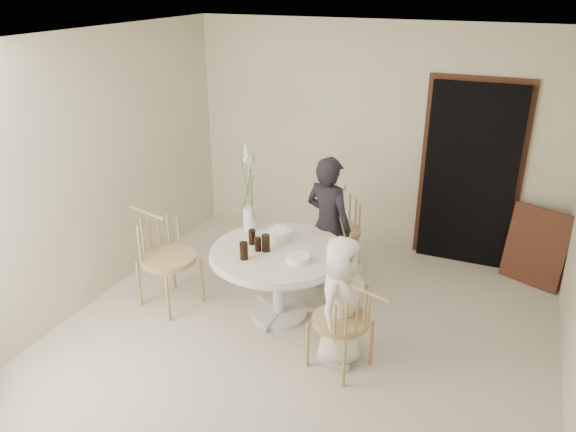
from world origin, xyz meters
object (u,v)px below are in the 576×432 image
at_px(chair_far, 340,219).
at_px(boy, 341,302).
at_px(birthday_cake, 280,235).
at_px(girl, 328,225).
at_px(chair_left, 159,246).
at_px(flower_vase, 249,200).
at_px(chair_right, 353,317).
at_px(table, 279,260).

xyz_separation_m(chair_far, boy, (0.57, -1.70, 0.02)).
bearing_deg(chair_far, birthday_cake, -114.64).
height_order(girl, boy, girl).
bearing_deg(chair_far, chair_left, -144.27).
bearing_deg(girl, flower_vase, 45.38).
bearing_deg(chair_left, birthday_cake, -55.10).
height_order(chair_far, boy, boy).
relative_size(girl, birthday_cake, 6.39).
height_order(chair_right, birthday_cake, birthday_cake).
xyz_separation_m(chair_left, girl, (1.50, 0.89, 0.12)).
bearing_deg(boy, chair_far, 27.64).
relative_size(chair_left, boy, 0.82).
xyz_separation_m(girl, flower_vase, (-0.72, -0.38, 0.31)).
bearing_deg(table, girl, 68.97).
bearing_deg(birthday_cake, boy, -36.45).
xyz_separation_m(chair_left, flower_vase, (0.78, 0.52, 0.43)).
distance_m(table, birthday_cake, 0.26).
relative_size(table, birthday_cake, 5.68).
bearing_deg(chair_right, flower_vase, -102.78).
height_order(birthday_cake, flower_vase, flower_vase).
xyz_separation_m(chair_far, chair_left, (-1.44, -1.47, 0.06)).
bearing_deg(table, chair_left, -170.28).
height_order(chair_left, boy, boy).
distance_m(table, chair_right, 1.07).
height_order(chair_right, boy, boy).
xyz_separation_m(girl, birthday_cake, (-0.34, -0.49, 0.04)).
relative_size(chair_left, girl, 0.65).
xyz_separation_m(birthday_cake, flower_vase, (-0.38, 0.12, 0.28)).
bearing_deg(flower_vase, chair_far, 55.14).
xyz_separation_m(chair_right, chair_left, (-2.15, 0.35, 0.08)).
bearing_deg(chair_right, table, -102.00).
bearing_deg(flower_vase, girl, 27.59).
distance_m(table, girl, 0.74).
xyz_separation_m(table, girl, (0.26, 0.68, 0.13)).
bearing_deg(chair_far, flower_vase, -134.74).
bearing_deg(girl, boy, 132.45).
bearing_deg(girl, chair_left, 48.60).
height_order(chair_left, girl, girl).
bearing_deg(chair_left, chair_far, -28.51).
xyz_separation_m(chair_far, chair_right, (0.71, -1.82, -0.02)).
relative_size(boy, flower_vase, 1.26).
bearing_deg(girl, birthday_cake, 73.51).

